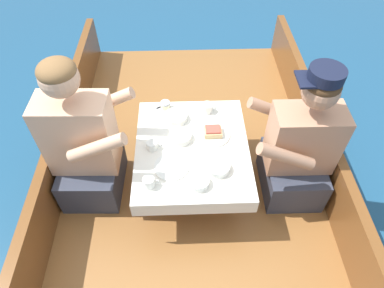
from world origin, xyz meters
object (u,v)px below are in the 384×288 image
sandwich (213,132)px  coffee_cup_starboard (207,108)px  person_port (84,146)px  tin_can (165,105)px  coffee_cup_port (152,145)px  coffee_cup_center (149,182)px  person_starboard (299,149)px

sandwich → coffee_cup_starboard: (-0.02, 0.22, 0.00)m
person_port → sandwich: size_ratio=9.06×
coffee_cup_starboard → tin_can: coffee_cup_starboard is taller
sandwich → coffee_cup_port: sandwich is taller
person_port → coffee_cup_center: (0.40, -0.27, -0.01)m
sandwich → coffee_cup_port: (-0.37, -0.09, -0.01)m
sandwich → coffee_cup_center: 0.53m
coffee_cup_center → tin_can: 0.64m
person_starboard → tin_can: size_ratio=14.44×
coffee_cup_starboard → coffee_cup_center: same height
person_port → coffee_cup_starboard: bearing=24.7°
person_starboard → coffee_cup_center: bearing=14.9°
person_starboard → tin_can: person_starboard is taller
coffee_cup_port → coffee_cup_center: bearing=-91.3°
sandwich → tin_can: sandwich is taller
person_starboard → coffee_cup_starboard: bearing=-33.9°
person_port → coffee_cup_center: bearing=-32.4°
coffee_cup_starboard → sandwich: bearing=-84.8°
person_starboard → sandwich: (-0.51, 0.14, 0.02)m
coffee_cup_starboard → tin_can: bearing=172.2°
person_starboard → coffee_cup_center: 0.92m
person_port → sandwich: (0.78, 0.10, -0.01)m
person_starboard → coffee_cup_starboard: 0.65m
person_port → coffee_cup_center: person_port is taller
person_starboard → coffee_cup_port: bearing=-2.5°
coffee_cup_port → coffee_cup_center: coffee_cup_center is taller
sandwich → coffee_cup_starboard: size_ratio=1.10×
person_starboard → coffee_cup_port: person_starboard is taller
person_starboard → coffee_cup_starboard: size_ratio=9.49×
person_starboard → tin_can: (-0.81, 0.40, 0.02)m
sandwich → coffee_cup_port: 0.38m
coffee_cup_starboard → person_port: bearing=-157.1°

